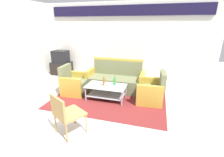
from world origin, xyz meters
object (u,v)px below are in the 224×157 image
at_px(couch, 116,80).
at_px(bottle_green, 115,82).
at_px(coffee_table, 106,90).
at_px(tv_stand, 62,68).
at_px(bottle_brown, 104,82).
at_px(armchair_right, 151,92).
at_px(wicker_chair, 65,112).
at_px(cup, 106,86).
at_px(armchair_left, 74,84).
at_px(television, 61,56).

bearing_deg(couch, bottle_green, 102.33).
height_order(coffee_table, tv_stand, tv_stand).
xyz_separation_m(coffee_table, bottle_brown, (-0.06, -0.01, 0.24)).
bearing_deg(armchair_right, bottle_brown, 96.31).
bearing_deg(wicker_chair, bottle_green, 104.44).
distance_m(bottle_brown, wicker_chair, 1.66).
distance_m(bottle_green, cup, 0.32).
relative_size(bottle_green, wicker_chair, 0.30).
relative_size(armchair_left, bottle_green, 3.34).
bearing_deg(couch, wicker_chair, 82.22).
bearing_deg(wicker_chair, armchair_right, 80.82).
bearing_deg(armchair_left, cup, 72.63).
bearing_deg(cup, bottle_brown, 124.67).
height_order(coffee_table, bottle_brown, bottle_brown).
distance_m(armchair_right, tv_stand, 4.00).
xyz_separation_m(bottle_brown, tv_stand, (-2.45, 1.70, -0.25)).
bearing_deg(bottle_green, bottle_brown, -154.13).
distance_m(coffee_table, bottle_brown, 0.25).
bearing_deg(armchair_right, armchair_left, 88.50).
height_order(armchair_left, armchair_right, same).
bearing_deg(bottle_brown, armchair_right, 9.50).
bearing_deg(television, armchair_left, 134.08).
relative_size(television, wicker_chair, 0.73).
bearing_deg(bottle_green, wicker_chair, -104.47).
relative_size(couch, bottle_green, 7.08).
xyz_separation_m(bottle_green, wicker_chair, (-0.46, -1.78, -0.01)).
relative_size(bottle_green, bottle_brown, 0.95).
bearing_deg(cup, bottle_green, 55.77).
xyz_separation_m(armchair_left, television, (-1.44, 1.56, 0.47)).
bearing_deg(bottle_brown, coffee_table, 5.54).
bearing_deg(armchair_right, coffee_table, 96.50).
bearing_deg(armchair_right, bottle_green, 91.48).
xyz_separation_m(armchair_left, cup, (1.10, -0.28, 0.17)).
distance_m(couch, armchair_left, 1.29).
xyz_separation_m(armchair_left, tv_stand, (-1.44, 1.55, -0.03)).
distance_m(armchair_right, television, 4.03).
bearing_deg(armchair_left, wicker_chair, 21.26).
height_order(coffee_table, wicker_chair, wicker_chair).
height_order(couch, coffee_table, couch).
distance_m(coffee_table, wicker_chair, 1.69).
relative_size(tv_stand, wicker_chair, 0.95).
height_order(bottle_green, cup, bottle_green).
bearing_deg(bottle_brown, tv_stand, 145.22).
relative_size(armchair_right, cup, 8.50).
relative_size(coffee_table, wicker_chair, 1.31).
bearing_deg(cup, wicker_chair, -100.48).
bearing_deg(armchair_left, armchair_right, 88.48).
xyz_separation_m(bottle_brown, television, (-2.45, 1.70, 0.25)).
relative_size(couch, armchair_left, 2.12).
xyz_separation_m(armchair_left, bottle_brown, (1.01, -0.15, 0.22)).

